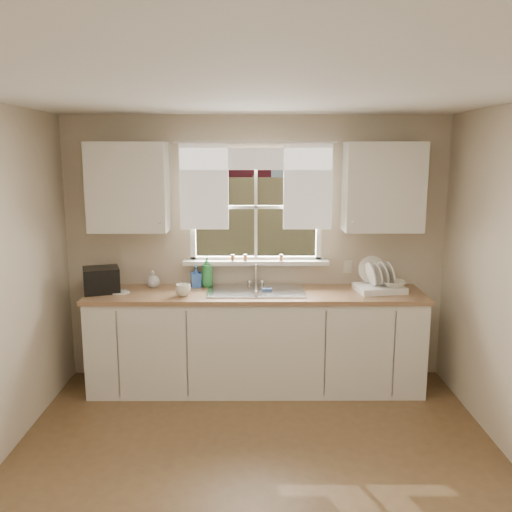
{
  "coord_description": "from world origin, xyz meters",
  "views": [
    {
      "loc": [
        -0.02,
        -3.09,
        2.15
      ],
      "look_at": [
        0.0,
        1.65,
        1.25
      ],
      "focal_mm": 38.0,
      "sensor_mm": 36.0,
      "label": 1
    }
  ],
  "objects_px": {
    "dish_rack": "(379,283)",
    "black_appliance": "(101,280)",
    "soap_bottle_a": "(207,272)",
    "cup": "(183,290)"
  },
  "relations": [
    {
      "from": "dish_rack",
      "to": "black_appliance",
      "type": "bearing_deg",
      "value": -179.34
    },
    {
      "from": "soap_bottle_a",
      "to": "black_appliance",
      "type": "bearing_deg",
      "value": -171.35
    },
    {
      "from": "soap_bottle_a",
      "to": "cup",
      "type": "relative_size",
      "value": 2.15
    },
    {
      "from": "dish_rack",
      "to": "cup",
      "type": "bearing_deg",
      "value": -174.65
    },
    {
      "from": "black_appliance",
      "to": "soap_bottle_a",
      "type": "bearing_deg",
      "value": -6.47
    },
    {
      "from": "black_appliance",
      "to": "cup",
      "type": "bearing_deg",
      "value": -29.0
    },
    {
      "from": "soap_bottle_a",
      "to": "black_appliance",
      "type": "relative_size",
      "value": 0.94
    },
    {
      "from": "soap_bottle_a",
      "to": "black_appliance",
      "type": "height_order",
      "value": "soap_bottle_a"
    },
    {
      "from": "soap_bottle_a",
      "to": "black_appliance",
      "type": "distance_m",
      "value": 0.96
    },
    {
      "from": "soap_bottle_a",
      "to": "cup",
      "type": "height_order",
      "value": "soap_bottle_a"
    }
  ]
}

